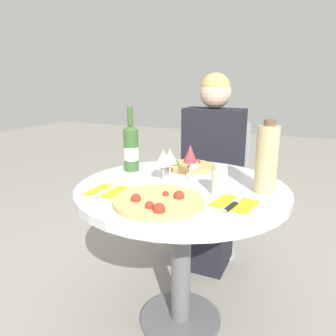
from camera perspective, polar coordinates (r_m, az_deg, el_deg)
ground_plane at (r=1.82m, az=2.15°, el=-24.98°), size 12.00×12.00×0.00m
dining_table at (r=1.51m, az=2.37°, el=-7.76°), size 0.94×0.94×0.71m
chair_behind_diner at (r=2.27m, az=8.07°, el=-3.60°), size 0.39×0.39×0.89m
seated_diner at (r=2.12m, az=7.15°, el=-1.98°), size 0.38×0.40×1.21m
pizza_large at (r=1.24m, az=-1.52°, el=-5.84°), size 0.35×0.35×0.05m
pizza_small_far at (r=1.73m, az=3.72°, el=0.34°), size 0.25×0.25×0.05m
wine_bottle at (r=1.69m, az=-6.46°, el=3.53°), size 0.08×0.08×0.32m
tall_carafe at (r=1.40m, az=16.82°, el=1.53°), size 0.09×0.09×0.30m
sugar_shaker at (r=1.36m, az=8.93°, el=-1.99°), size 0.07×0.07×0.12m
wine_glass_back_left at (r=1.56m, az=0.33°, el=1.97°), size 0.07×0.07×0.14m
wine_glass_front_left at (r=1.49m, az=-0.82°, el=1.71°), size 0.08×0.08×0.15m
wine_glass_back_right at (r=1.52m, az=4.01°, el=2.36°), size 0.07×0.07×0.17m
place_setting_left at (r=1.40m, az=-10.46°, el=-3.97°), size 0.15×0.19×0.01m
place_setting_right at (r=1.27m, az=11.43°, el=-6.08°), size 0.17×0.19×0.01m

